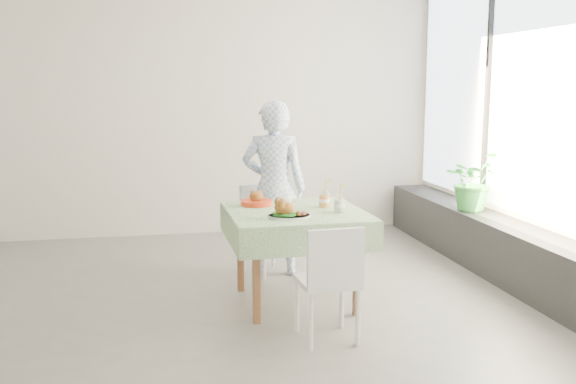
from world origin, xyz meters
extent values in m
plane|color=#5D5B58|center=(0.00, 0.00, 0.00)|extent=(6.00, 6.00, 0.00)
cube|color=silver|center=(0.00, 2.50, 1.40)|extent=(6.00, 0.02, 2.80)
cube|color=silver|center=(0.00, -2.50, 1.40)|extent=(6.00, 0.02, 2.80)
cube|color=silver|center=(3.00, 0.00, 1.40)|extent=(0.02, 5.00, 2.80)
cube|color=#D1E0F9|center=(2.97, 0.00, 1.65)|extent=(0.01, 4.80, 2.18)
cube|color=black|center=(2.80, 0.00, 0.25)|extent=(0.40, 4.80, 0.50)
cube|color=brown|center=(0.83, -0.10, 0.71)|extent=(0.92, 0.92, 0.04)
cube|color=silver|center=(0.83, -0.10, 0.74)|extent=(1.06, 1.06, 0.01)
cube|color=white|center=(0.76, 0.76, 0.41)|extent=(0.50, 0.50, 0.04)
cube|color=white|center=(0.69, 0.92, 0.61)|extent=(0.36, 0.19, 0.38)
cube|color=white|center=(0.88, -0.87, 0.41)|extent=(0.40, 0.40, 0.04)
cube|color=white|center=(0.89, -1.04, 0.61)|extent=(0.38, 0.06, 0.38)
imported|color=#88A6DA|center=(0.81, 0.72, 0.79)|extent=(0.66, 0.53, 1.58)
cylinder|color=white|center=(0.73, -0.34, 0.75)|extent=(0.32, 0.32, 0.02)
cylinder|color=#134F15|center=(0.69, -0.34, 0.77)|extent=(0.17, 0.17, 0.02)
ellipsoid|color=#905822|center=(0.69, -0.34, 0.82)|extent=(0.15, 0.14, 0.12)
ellipsoid|color=white|center=(0.69, -0.34, 0.87)|extent=(0.11, 0.10, 0.07)
cylinder|color=#AC2510|center=(0.83, -0.36, 0.77)|extent=(0.05, 0.05, 0.03)
cylinder|color=white|center=(1.08, -0.01, 0.80)|extent=(0.09, 0.09, 0.12)
cylinder|color=orange|center=(1.08, -0.01, 0.79)|extent=(0.08, 0.08, 0.09)
cylinder|color=white|center=(1.08, -0.01, 0.87)|extent=(0.09, 0.09, 0.01)
cylinder|color=gold|center=(1.09, -0.01, 0.91)|extent=(0.01, 0.03, 0.17)
cylinder|color=white|center=(1.15, -0.22, 0.80)|extent=(0.09, 0.09, 0.12)
cylinder|color=beige|center=(1.15, -0.22, 0.79)|extent=(0.08, 0.08, 0.09)
cylinder|color=white|center=(1.15, -0.22, 0.87)|extent=(0.09, 0.09, 0.01)
cylinder|color=gold|center=(1.15, -0.22, 0.91)|extent=(0.01, 0.03, 0.17)
cylinder|color=#B92D12|center=(0.57, 0.18, 0.76)|extent=(0.26, 0.26, 0.04)
cylinder|color=white|center=(0.57, 0.18, 0.77)|extent=(0.22, 0.22, 0.01)
ellipsoid|color=#905822|center=(0.57, 0.18, 0.81)|extent=(0.11, 0.11, 0.10)
imported|color=#297C3C|center=(2.77, 0.78, 0.79)|extent=(0.69, 0.67, 0.58)
camera|label=1|loc=(-0.21, -4.87, 1.70)|focal=40.00mm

